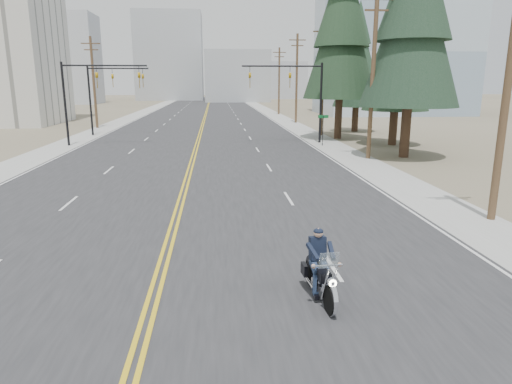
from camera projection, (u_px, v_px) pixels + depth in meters
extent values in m
plane|color=#776D56|center=(139.00, 349.00, 9.31)|extent=(400.00, 400.00, 0.00)
cube|color=#303033|center=(206.00, 115.00, 77.11)|extent=(20.00, 200.00, 0.01)
cube|color=#A5A5A0|center=(136.00, 115.00, 76.13)|extent=(3.00, 200.00, 0.01)
cube|color=#A5A5A0|center=(273.00, 114.00, 78.09)|extent=(3.00, 200.00, 0.01)
cylinder|color=black|center=(65.00, 105.00, 38.55)|extent=(0.20, 0.20, 7.00)
cylinder|color=black|center=(105.00, 65.00, 38.10)|extent=(7.00, 0.14, 0.14)
imported|color=#BF8C0C|center=(97.00, 74.00, 38.19)|extent=(0.21, 0.26, 1.30)
imported|color=#BF8C0C|center=(139.00, 74.00, 38.49)|extent=(0.21, 0.26, 1.30)
cylinder|color=black|center=(321.00, 104.00, 40.43)|extent=(0.20, 0.20, 7.00)
cylinder|color=black|center=(282.00, 66.00, 39.38)|extent=(7.00, 0.14, 0.14)
imported|color=#BF8C0C|center=(290.00, 74.00, 39.59)|extent=(0.21, 0.26, 1.30)
imported|color=#BF8C0C|center=(250.00, 74.00, 39.29)|extent=(0.21, 0.26, 1.30)
cylinder|color=black|center=(90.00, 101.00, 46.30)|extent=(0.20, 0.20, 7.00)
cylinder|color=black|center=(118.00, 68.00, 45.80)|extent=(6.00, 0.14, 0.14)
imported|color=#BF8C0C|center=(112.00, 75.00, 45.91)|extent=(0.21, 0.26, 1.30)
imported|color=#BF8C0C|center=(143.00, 75.00, 46.16)|extent=(0.21, 0.26, 1.30)
cylinder|color=black|center=(323.00, 131.00, 38.99)|extent=(0.06, 0.06, 2.60)
cube|color=#0C5926|center=(323.00, 117.00, 38.71)|extent=(0.90, 0.03, 0.25)
cylinder|color=brown|center=(509.00, 77.00, 16.85)|extent=(0.30, 0.30, 11.00)
cylinder|color=brown|center=(373.00, 76.00, 31.32)|extent=(0.30, 0.30, 11.50)
cube|color=brown|center=(377.00, 10.00, 30.32)|extent=(1.60, 0.12, 0.12)
cylinder|color=brown|center=(323.00, 81.00, 45.90)|extent=(0.30, 0.30, 11.00)
cube|color=brown|center=(324.00, 31.00, 44.80)|extent=(2.20, 0.12, 0.12)
cube|color=brown|center=(324.00, 39.00, 44.97)|extent=(1.60, 0.12, 0.12)
cylinder|color=brown|center=(297.00, 79.00, 60.37)|extent=(0.30, 0.30, 11.50)
cube|color=brown|center=(297.00, 40.00, 59.21)|extent=(2.20, 0.12, 0.12)
cube|color=brown|center=(297.00, 46.00, 59.38)|extent=(1.60, 0.12, 0.12)
cylinder|color=brown|center=(279.00, 81.00, 76.89)|extent=(0.30, 0.30, 11.00)
cube|color=brown|center=(279.00, 52.00, 75.80)|extent=(2.20, 0.12, 0.12)
cube|color=brown|center=(279.00, 57.00, 75.96)|extent=(1.60, 0.12, 0.12)
cylinder|color=brown|center=(94.00, 83.00, 53.51)|extent=(0.30, 0.30, 10.50)
cube|color=brown|center=(91.00, 43.00, 52.47)|extent=(2.20, 0.12, 0.12)
cube|color=brown|center=(91.00, 50.00, 52.63)|extent=(1.60, 0.12, 0.12)
cube|color=#9EB5CC|center=(393.00, 54.00, 77.51)|extent=(24.00, 16.00, 20.00)
cube|color=#B7BCC6|center=(69.00, 59.00, 115.13)|extent=(14.00, 12.00, 22.00)
cube|color=#ADB2B7|center=(237.00, 76.00, 129.43)|extent=(18.00, 14.00, 14.00)
cube|color=#B7BCC6|center=(364.00, 68.00, 117.17)|extent=(16.00, 12.00, 18.00)
cube|color=#ADB2B7|center=(170.00, 57.00, 140.84)|extent=(20.00, 15.00, 26.00)
cube|color=#B7BCC6|center=(283.00, 80.00, 155.33)|extent=(14.00, 14.00, 12.00)
cube|color=#ADB2B7|center=(32.00, 73.00, 129.07)|extent=(12.00, 12.00, 16.00)
cylinder|color=#382619|center=(405.00, 132.00, 32.95)|extent=(0.71, 0.71, 3.65)
cone|color=black|center=(413.00, 25.00, 31.24)|extent=(6.89, 6.89, 10.95)
cylinder|color=#382619|center=(393.00, 128.00, 39.52)|extent=(0.65, 0.65, 2.99)
cone|color=black|center=(398.00, 56.00, 38.12)|extent=(5.61, 5.61, 8.98)
cone|color=black|center=(400.00, 24.00, 37.53)|extent=(4.21, 4.21, 6.73)
cylinder|color=#382619|center=(338.00, 119.00, 44.05)|extent=(0.67, 0.67, 3.84)
cone|color=#18301A|center=(342.00, 35.00, 42.26)|extent=(6.90, 6.90, 11.51)
cylinder|color=#382619|center=(355.00, 119.00, 50.50)|extent=(0.64, 0.64, 2.75)
cone|color=#1A3420|center=(358.00, 68.00, 49.21)|extent=(5.14, 5.14, 8.25)
cone|color=#1A3420|center=(359.00, 45.00, 48.66)|extent=(3.85, 3.85, 6.19)
cone|color=#1A3420|center=(360.00, 22.00, 48.12)|extent=(2.57, 2.57, 4.40)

